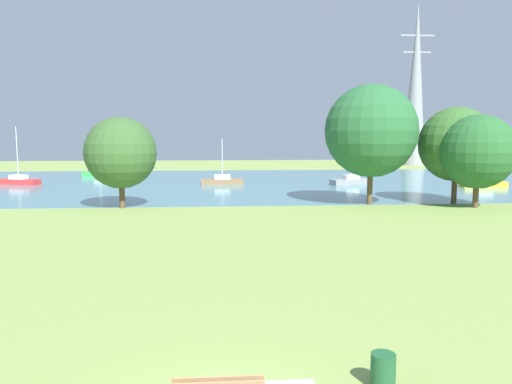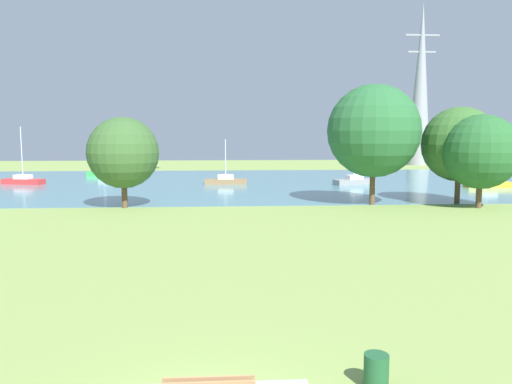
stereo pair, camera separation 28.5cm
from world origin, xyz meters
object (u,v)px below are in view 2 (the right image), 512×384
at_px(sailboat_brown, 226,180).
at_px(litter_bin, 376,372).
at_px(sailboat_gray, 354,181).
at_px(electricity_pylon, 421,85).
at_px(tree_east_near, 481,152).
at_px(tree_west_near, 123,153).
at_px(sailboat_yellow, 488,183).
at_px(sailboat_green, 104,173).
at_px(tree_east_far, 374,131).
at_px(sailboat_red, 23,180).
at_px(tree_mid_shore, 460,144).

bearing_deg(sailboat_brown, litter_bin, -86.11).
height_order(sailboat_gray, electricity_pylon, electricity_pylon).
bearing_deg(sailboat_brown, tree_east_near, -45.44).
bearing_deg(tree_west_near, sailboat_yellow, 19.33).
relative_size(sailboat_green, tree_east_near, 0.74).
bearing_deg(sailboat_yellow, tree_east_far, -143.29).
height_order(sailboat_gray, sailboat_brown, sailboat_gray).
bearing_deg(sailboat_red, sailboat_yellow, -7.56).
bearing_deg(sailboat_yellow, sailboat_red, 172.44).
bearing_deg(tree_mid_shore, electricity_pylon, 71.59).
relative_size(sailboat_brown, tree_east_near, 0.71).
relative_size(tree_mid_shore, electricity_pylon, 0.27).
xyz_separation_m(sailboat_green, tree_mid_shore, (35.75, -30.00, 4.44)).
height_order(sailboat_brown, tree_east_near, tree_east_near).
distance_m(sailboat_red, sailboat_gray, 38.00).
bearing_deg(tree_east_near, electricity_pylon, 72.88).
bearing_deg(electricity_pylon, tree_east_near, -107.12).
height_order(sailboat_green, electricity_pylon, electricity_pylon).
xyz_separation_m(sailboat_gray, electricity_pylon, (21.77, 36.15, 14.46)).
relative_size(sailboat_gray, sailboat_brown, 1.19).
xyz_separation_m(tree_east_far, tree_mid_shore, (7.24, 0.22, -1.08)).
distance_m(tree_mid_shore, tree_east_near, 2.65).
height_order(sailboat_red, sailboat_green, sailboat_red).
height_order(sailboat_yellow, electricity_pylon, electricity_pylon).
bearing_deg(sailboat_green, sailboat_red, -120.52).
height_order(sailboat_red, tree_east_far, tree_east_far).
height_order(sailboat_red, sailboat_yellow, sailboat_red).
height_order(sailboat_brown, tree_east_far, tree_east_far).
bearing_deg(litter_bin, sailboat_yellow, 58.72).
bearing_deg(tree_east_far, sailboat_red, 151.46).
xyz_separation_m(sailboat_brown, sailboat_yellow, (28.25, -5.31, 0.00)).
distance_m(litter_bin, sailboat_green, 62.50).
bearing_deg(tree_east_far, sailboat_yellow, 36.71).
bearing_deg(electricity_pylon, sailboat_red, -150.88).
bearing_deg(tree_east_far, sailboat_green, 133.33).
bearing_deg(tree_east_far, tree_east_near, -16.72).
xyz_separation_m(tree_west_near, tree_east_near, (27.51, -1.88, 0.08)).
relative_size(tree_west_near, tree_east_far, 0.73).
height_order(sailboat_gray, sailboat_yellow, sailboat_gray).
relative_size(litter_bin, electricity_pylon, 0.03).
bearing_deg(sailboat_red, sailboat_green, 59.48).
bearing_deg(sailboat_green, sailboat_brown, -37.23).
bearing_deg(litter_bin, sailboat_gray, 75.77).
xyz_separation_m(sailboat_brown, electricity_pylon, (36.41, 34.76, 14.47)).
bearing_deg(tree_east_far, tree_west_near, -178.70).
bearing_deg(sailboat_brown, sailboat_green, 142.77).
bearing_deg(sailboat_brown, sailboat_gray, -5.41).
relative_size(sailboat_yellow, tree_east_far, 0.57).
xyz_separation_m(sailboat_gray, sailboat_brown, (-14.63, 1.39, -0.01)).
bearing_deg(sailboat_yellow, sailboat_gray, 163.95).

